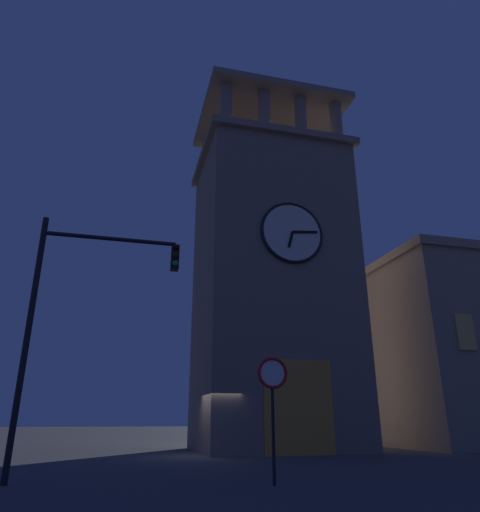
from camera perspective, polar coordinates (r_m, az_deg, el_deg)
The scene contains 4 objects.
ground_plane at distance 21.12m, azimuth -4.08°, elevation -23.73°, with size 200.00×200.00×0.00m, color #424247.
clocktower at distance 25.36m, azimuth 3.99°, elevation -3.31°, with size 8.44×7.35×21.95m.
traffic_signal_near at distance 13.07m, azimuth -19.66°, elevation -5.24°, with size 3.86×0.41×6.78m.
no_horn_sign at distance 11.67m, azimuth 4.12°, elevation -15.60°, with size 0.78×0.14×2.92m.
Camera 1 is at (3.83, 20.72, 1.42)m, focal length 31.87 mm.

